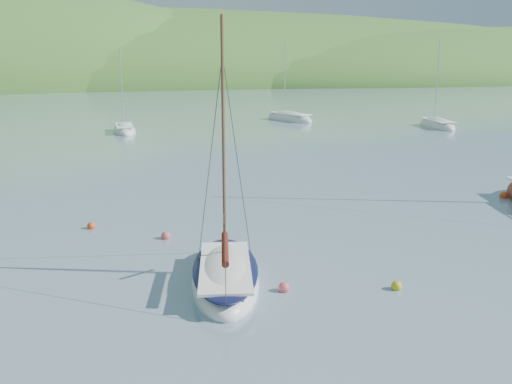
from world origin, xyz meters
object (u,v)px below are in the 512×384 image
object	(u,v)px
distant_sloop_b	(289,119)
distant_sloop_d	(437,126)
daysailer_white	(225,277)
distant_sloop_a	(124,131)

from	to	relation	value
distant_sloop_b	distant_sloop_d	world-z (taller)	distant_sloop_b
distant_sloop_b	distant_sloop_d	xyz separation A→B (m)	(13.84, -11.28, -0.01)
distant_sloop_b	distant_sloop_d	size ratio (longest dim) A/B	1.04
daysailer_white	distant_sloop_b	bearing A→B (deg)	80.82
daysailer_white	distant_sloop_d	distance (m)	50.33
daysailer_white	distant_sloop_a	world-z (taller)	daysailer_white
distant_sloop_b	daysailer_white	bearing A→B (deg)	-135.23
daysailer_white	distant_sloop_a	size ratio (longest dim) A/B	1.08
daysailer_white	distant_sloop_d	world-z (taller)	distant_sloop_d
distant_sloop_a	distant_sloop_b	bearing A→B (deg)	15.63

